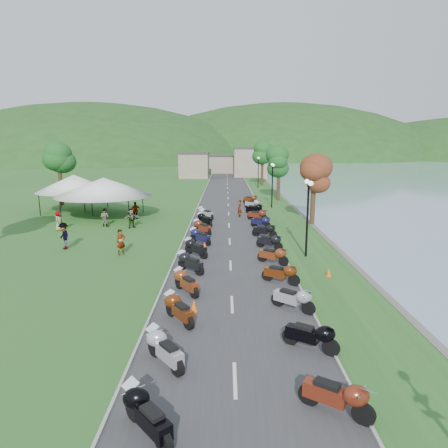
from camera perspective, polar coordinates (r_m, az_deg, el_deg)
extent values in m
cube|color=#3B3B3E|center=(47.99, 0.61, 2.74)|extent=(7.00, 120.00, 0.02)
cube|color=gray|center=(92.56, -0.80, 8.58)|extent=(18.00, 16.00, 5.00)
imported|color=slate|center=(27.75, -14.43, -4.26)|extent=(0.79, 0.77, 1.74)
imported|color=slate|center=(37.38, -16.61, -0.32)|extent=(0.89, 0.65, 1.65)
imported|color=slate|center=(30.45, -21.78, -3.33)|extent=(1.18, 1.27, 1.91)
cone|color=#F2590C|center=(18.17, -4.33, -11.57)|extent=(0.35, 0.35, 0.55)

